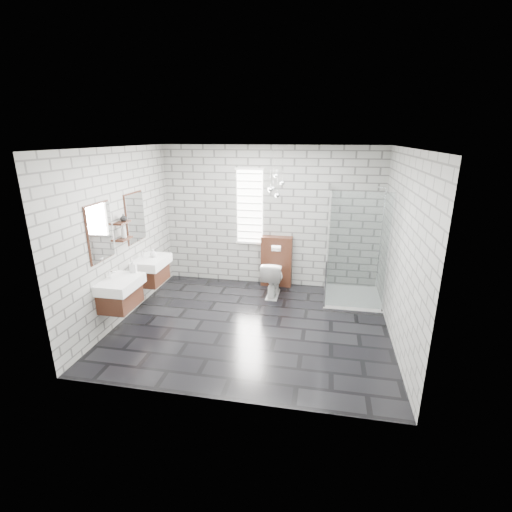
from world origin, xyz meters
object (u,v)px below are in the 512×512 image
(cistern_panel, at_px, (277,261))
(toilet, at_px, (273,278))
(vanity_left, at_px, (118,285))
(vanity_right, at_px, (149,263))
(shower_enclosure, at_px, (348,275))

(cistern_panel, xyz_separation_m, toilet, (0.00, -0.50, -0.16))
(vanity_left, xyz_separation_m, toilet, (2.06, 1.76, -0.42))
(toilet, bearing_deg, vanity_right, 20.34)
(vanity_right, bearing_deg, vanity_left, -90.00)
(vanity_left, relative_size, vanity_right, 1.00)
(vanity_right, bearing_deg, toilet, 19.78)
(vanity_left, bearing_deg, vanity_right, 90.00)
(shower_enclosure, bearing_deg, cistern_panel, 159.04)
(vanity_right, relative_size, toilet, 2.32)
(vanity_left, height_order, cistern_panel, vanity_left)
(vanity_right, bearing_deg, cistern_panel, 31.15)
(shower_enclosure, distance_m, toilet, 1.36)
(cistern_panel, relative_size, shower_enclosure, 0.49)
(vanity_right, xyz_separation_m, shower_enclosure, (3.41, 0.73, -0.25))
(vanity_right, distance_m, shower_enclosure, 3.49)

